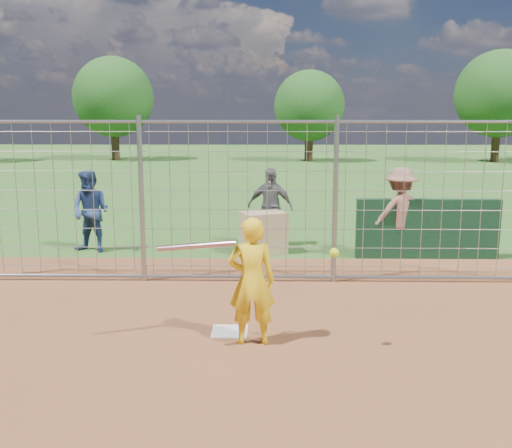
{
  "coord_description": "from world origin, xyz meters",
  "views": [
    {
      "loc": [
        0.44,
        -6.73,
        2.55
      ],
      "look_at": [
        0.3,
        0.8,
        1.15
      ],
      "focal_mm": 40.0,
      "sensor_mm": 36.0,
      "label": 1
    }
  ],
  "objects_px": {
    "bystander_b": "(270,207)",
    "equipment_bin": "(263,233)",
    "batter": "(252,281)",
    "bystander_a": "(91,211)",
    "bystander_c": "(400,213)"
  },
  "relations": [
    {
      "from": "bystander_b",
      "to": "equipment_bin",
      "type": "relative_size",
      "value": 2.0
    },
    {
      "from": "batter",
      "to": "bystander_a",
      "type": "height_order",
      "value": "bystander_a"
    },
    {
      "from": "batter",
      "to": "bystander_b",
      "type": "height_order",
      "value": "bystander_b"
    },
    {
      "from": "batter",
      "to": "bystander_c",
      "type": "height_order",
      "value": "bystander_c"
    },
    {
      "from": "equipment_bin",
      "to": "bystander_a",
      "type": "bearing_deg",
      "value": 155.4
    },
    {
      "from": "batter",
      "to": "equipment_bin",
      "type": "relative_size",
      "value": 1.84
    },
    {
      "from": "equipment_bin",
      "to": "bystander_c",
      "type": "bearing_deg",
      "value": -28.73
    },
    {
      "from": "bystander_a",
      "to": "equipment_bin",
      "type": "height_order",
      "value": "bystander_a"
    },
    {
      "from": "bystander_c",
      "to": "equipment_bin",
      "type": "distance_m",
      "value": 2.56
    },
    {
      "from": "bystander_a",
      "to": "bystander_c",
      "type": "bearing_deg",
      "value": 13.15
    },
    {
      "from": "bystander_a",
      "to": "equipment_bin",
      "type": "xyz_separation_m",
      "value": [
        3.32,
        -0.08,
        -0.39
      ]
    },
    {
      "from": "bystander_a",
      "to": "bystander_b",
      "type": "xyz_separation_m",
      "value": [
        3.44,
        0.56,
        0.01
      ]
    },
    {
      "from": "batter",
      "to": "bystander_a",
      "type": "bearing_deg",
      "value": -57.9
    },
    {
      "from": "batter",
      "to": "bystander_b",
      "type": "xyz_separation_m",
      "value": [
        0.24,
        5.09,
        0.06
      ]
    },
    {
      "from": "bystander_a",
      "to": "bystander_c",
      "type": "relative_size",
      "value": 0.95
    }
  ]
}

